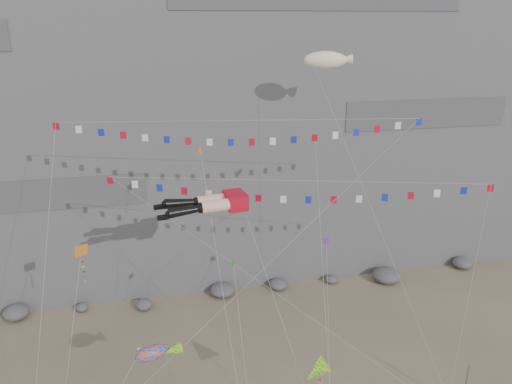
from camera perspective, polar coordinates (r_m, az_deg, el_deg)
The scene contains 13 objects.
cliff at distance 60.69m, azimuth -6.66°, elevation 16.91°, with size 80.00×28.00×50.00m, color slate.
talus_boulders at distance 52.98m, azimuth -3.86°, elevation -11.11°, with size 60.00×3.00×1.20m, color #5E5E63, non-canonical shape.
legs_kite at distance 35.45m, azimuth -5.12°, elevation -1.35°, with size 9.94×14.10×20.13m.
flag_banner_upper at distance 37.54m, azimuth -1.75°, elevation 8.13°, with size 28.98×13.75×27.83m.
flag_banner_lower at distance 36.22m, azimuth 4.66°, elevation 1.27°, with size 26.51×11.35×20.23m.
harlequin_kite at distance 36.09m, azimuth -19.36°, elevation -6.41°, with size 3.20×8.20×14.44m.
fish_windsock at distance 34.50m, azimuth -11.82°, elevation -17.59°, with size 8.00×5.19×10.03m.
delta_kite at distance 33.32m, azimuth 7.40°, elevation -19.53°, with size 2.14×4.99×8.27m.
blimp_windsock at distance 42.89m, azimuth 7.96°, elevation 14.66°, with size 8.51×14.69×28.19m.
small_kite_a at distance 36.13m, azimuth -6.27°, elevation 4.08°, with size 1.83×13.31×22.25m.
small_kite_b at distance 38.18m, azimuth 8.06°, elevation -6.01°, with size 3.39×10.82×15.53m.
small_kite_c at distance 34.98m, azimuth -2.54°, elevation -8.63°, with size 1.02×10.70×15.08m.
small_kite_d at distance 40.32m, azimuth 6.85°, elevation 4.87°, with size 3.84×16.04×23.85m.
Camera 1 is at (-6.41, -28.31, 27.30)m, focal length 35.00 mm.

